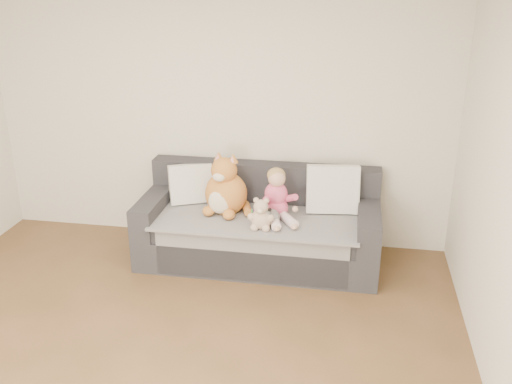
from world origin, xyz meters
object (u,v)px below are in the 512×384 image
toddler (277,197)px  sofa (259,228)px  plush_cat (225,190)px  sippy_cup (257,213)px  teddy_bear (261,216)px

toddler → sofa: bearing=132.1°
toddler → plush_cat: plush_cat is taller
sofa → plush_cat: (-0.31, -0.05, 0.38)m
sofa → sippy_cup: sofa is taller
sofa → teddy_bear: 0.45m
teddy_bear → sippy_cup: teddy_bear is taller
sofa → sippy_cup: bearing=-88.4°
toddler → sippy_cup: size_ratio=3.86×
sofa → toddler: (0.18, -0.08, 0.36)m
plush_cat → sippy_cup: 0.37m
toddler → teddy_bear: (-0.10, -0.27, -0.08)m
sofa → plush_cat: bearing=-171.6°
toddler → sippy_cup: toddler is taller
toddler → plush_cat: size_ratio=0.79×
sofa → plush_cat: plush_cat is taller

